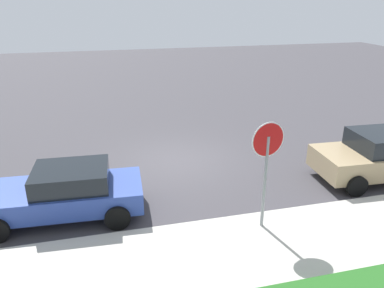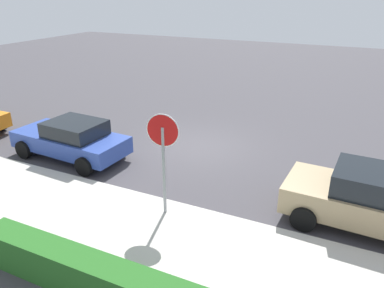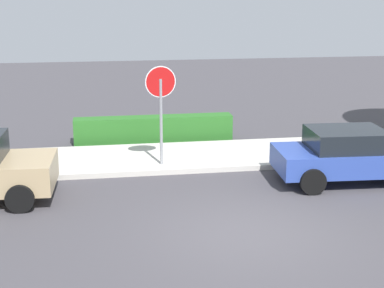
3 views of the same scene
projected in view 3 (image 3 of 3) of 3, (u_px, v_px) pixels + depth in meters
ground_plane at (244, 233)px, 11.94m from camera, size 60.00×60.00×0.00m
sidewalk_curb at (198, 156)px, 17.18m from camera, size 32.00×2.87×0.14m
stop_sign at (161, 98)px, 15.70m from camera, size 0.84×0.14×2.84m
parked_car_blue at (354, 155)px, 14.99m from camera, size 4.23×2.11×1.38m
front_yard_hedge at (154, 129)px, 18.95m from camera, size 5.08×0.62×0.84m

